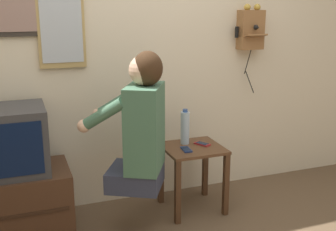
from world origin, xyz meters
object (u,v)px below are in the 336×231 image
object	(u,v)px
television	(11,140)
framed_picture	(16,1)
wall_mirror	(60,13)
cell_phone_spare	(202,144)
person	(141,126)
cell_phone_held	(186,149)
water_bottle	(185,127)
wall_phone_antique	(251,29)

from	to	relation	value
television	framed_picture	world-z (taller)	framed_picture
television	wall_mirror	bearing A→B (deg)	33.49
television	cell_phone_spare	world-z (taller)	television
wall_mirror	person	bearing A→B (deg)	-51.12
wall_mirror	framed_picture	bearing A→B (deg)	179.37
television	wall_mirror	world-z (taller)	wall_mirror
television	cell_phone_held	distance (m)	1.24
person	water_bottle	size ratio (longest dim) A/B	3.42
wall_phone_antique	cell_phone_held	distance (m)	1.17
wall_mirror	water_bottle	size ratio (longest dim) A/B	2.78
person	water_bottle	bearing A→B (deg)	-28.62
wall_phone_antique	water_bottle	bearing A→B (deg)	-162.94
framed_picture	water_bottle	distance (m)	1.52
wall_mirror	cell_phone_held	world-z (taller)	wall_mirror
framed_picture	television	bearing A→B (deg)	-113.15
cell_phone_spare	wall_mirror	bearing A→B (deg)	133.09
wall_phone_antique	framed_picture	world-z (taller)	framed_picture
person	wall_mirror	world-z (taller)	wall_mirror
person	cell_phone_held	bearing A→B (deg)	-42.17
person	framed_picture	size ratio (longest dim) A/B	1.99
person	water_bottle	distance (m)	0.54
television	wall_phone_antique	distance (m)	2.07
television	wall_phone_antique	world-z (taller)	wall_phone_antique
framed_picture	wall_mirror	bearing A→B (deg)	-0.63
wall_phone_antique	framed_picture	distance (m)	1.84
framed_picture	wall_mirror	xyz separation A→B (m)	(0.29, -0.00, -0.08)
person	framed_picture	world-z (taller)	framed_picture
cell_phone_held	cell_phone_spare	xyz separation A→B (m)	(0.17, 0.07, 0.00)
television	cell_phone_held	size ratio (longest dim) A/B	3.56
wall_phone_antique	framed_picture	size ratio (longest dim) A/B	1.56
person	framed_picture	distance (m)	1.20
television	cell_phone_held	xyz separation A→B (m)	(1.22, -0.13, -0.17)
wall_phone_antique	television	bearing A→B (deg)	-173.37
framed_picture	water_bottle	bearing A→B (deg)	-12.23
cell_phone_spare	water_bottle	bearing A→B (deg)	119.11
person	television	xyz separation A→B (m)	(-0.83, 0.26, -0.09)
wall_phone_antique	wall_mirror	distance (m)	1.54
water_bottle	wall_mirror	bearing A→B (deg)	164.09
person	wall_mirror	distance (m)	1.00
wall_mirror	cell_phone_held	bearing A→B (deg)	-25.73
cell_phone_held	cell_phone_spare	world-z (taller)	same
person	wall_mirror	bearing A→B (deg)	67.99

